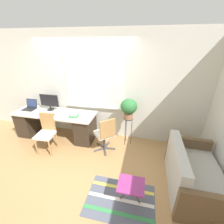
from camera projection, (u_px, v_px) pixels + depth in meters
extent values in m
plane|color=tan|center=(77.00, 147.00, 3.75)|extent=(14.00, 14.00, 0.00)
cube|color=silver|center=(85.00, 86.00, 3.88)|extent=(9.00, 0.06, 2.70)
cube|color=white|center=(79.00, 80.00, 3.79)|extent=(0.76, 0.02, 1.43)
cube|color=white|center=(79.00, 80.00, 3.78)|extent=(0.69, 0.01, 1.36)
cube|color=white|center=(109.00, 81.00, 3.64)|extent=(0.76, 0.02, 1.43)
cube|color=white|center=(108.00, 81.00, 3.63)|extent=(0.69, 0.01, 1.36)
cube|color=white|center=(95.00, 106.00, 4.02)|extent=(1.57, 0.11, 0.04)
cube|color=beige|center=(54.00, 113.00, 3.92)|extent=(2.18, 0.71, 0.03)
cube|color=#33281E|center=(29.00, 122.00, 4.24)|extent=(0.40, 0.63, 0.69)
cube|color=#33281E|center=(86.00, 129.00, 3.90)|extent=(0.40, 0.63, 0.69)
cube|color=black|center=(29.00, 109.00, 4.09)|extent=(0.32, 0.23, 0.02)
cube|color=black|center=(32.00, 103.00, 4.16)|extent=(0.32, 0.06, 0.23)
cube|color=navy|center=(32.00, 103.00, 4.15)|extent=(0.29, 0.05, 0.20)
cylinder|color=black|center=(51.00, 109.00, 4.07)|extent=(0.18, 0.18, 0.02)
cylinder|color=black|center=(50.00, 107.00, 4.05)|extent=(0.04, 0.04, 0.11)
cube|color=black|center=(49.00, 100.00, 3.96)|extent=(0.52, 0.02, 0.32)
cube|color=black|center=(49.00, 101.00, 3.95)|extent=(0.50, 0.01, 0.30)
cube|color=silver|center=(44.00, 114.00, 3.79)|extent=(0.40, 0.12, 0.02)
ellipsoid|color=black|center=(54.00, 115.00, 3.76)|extent=(0.03, 0.06, 0.03)
cube|color=white|center=(74.00, 117.00, 3.63)|extent=(0.22, 0.17, 0.04)
cube|color=green|center=(74.00, 116.00, 3.62)|extent=(0.23, 0.16, 0.03)
cube|color=white|center=(74.00, 114.00, 3.62)|extent=(0.17, 0.17, 0.02)
cylinder|color=#B2844C|center=(36.00, 147.00, 3.43)|extent=(0.04, 0.04, 0.44)
cylinder|color=#B2844C|center=(50.00, 148.00, 3.39)|extent=(0.04, 0.04, 0.44)
cylinder|color=#B2844C|center=(44.00, 138.00, 3.73)|extent=(0.04, 0.04, 0.44)
cylinder|color=#B2844C|center=(57.00, 139.00, 3.69)|extent=(0.04, 0.04, 0.44)
cube|color=silver|center=(45.00, 135.00, 3.47)|extent=(0.41, 0.40, 0.06)
cube|color=#B2844C|center=(48.00, 122.00, 3.54)|extent=(0.35, 0.06, 0.45)
cube|color=#47474C|center=(99.00, 150.00, 3.65)|extent=(0.23, 0.20, 0.03)
cube|color=#47474C|center=(105.00, 152.00, 3.59)|extent=(0.14, 0.26, 0.03)
cube|color=#47474C|center=(110.00, 148.00, 3.69)|extent=(0.27, 0.06, 0.03)
cube|color=#47474C|center=(107.00, 145.00, 3.82)|extent=(0.10, 0.27, 0.03)
cube|color=#47474C|center=(101.00, 146.00, 3.79)|extent=(0.25, 0.17, 0.03)
cylinder|color=#333338|center=(104.00, 141.00, 3.62)|extent=(0.04, 0.04, 0.38)
cube|color=silver|center=(104.00, 134.00, 3.53)|extent=(0.55, 0.55, 0.06)
cube|color=#B2844C|center=(108.00, 129.00, 3.26)|extent=(0.30, 0.27, 0.43)
cube|color=beige|center=(194.00, 179.00, 2.64)|extent=(0.83, 1.19, 0.41)
cube|color=beige|center=(178.00, 158.00, 2.53)|extent=(0.16, 1.19, 0.40)
cube|color=brown|center=(208.00, 212.00, 2.03)|extent=(0.83, 0.09, 0.64)
cube|color=brown|center=(187.00, 151.00, 3.15)|extent=(0.83, 0.09, 0.64)
cylinder|color=#333338|center=(128.00, 119.00, 3.62)|extent=(0.23, 0.23, 0.02)
cylinder|color=#333338|center=(131.00, 132.00, 3.75)|extent=(0.01, 0.01, 0.71)
cylinder|color=#333338|center=(126.00, 129.00, 3.86)|extent=(0.01, 0.01, 0.71)
cylinder|color=#333338|center=(125.00, 133.00, 3.71)|extent=(0.01, 0.01, 0.71)
cylinder|color=#9E6B4C|center=(128.00, 115.00, 3.58)|extent=(0.21, 0.21, 0.14)
ellipsoid|color=#2D7038|center=(129.00, 106.00, 3.48)|extent=(0.39, 0.39, 0.35)
cube|color=#565B6B|center=(120.00, 200.00, 2.51)|extent=(1.13, 0.79, 0.01)
cube|color=#388E4C|center=(118.00, 213.00, 2.30)|extent=(1.11, 0.06, 0.00)
cube|color=white|center=(120.00, 200.00, 2.50)|extent=(1.11, 0.06, 0.00)
cube|color=#DBCC4C|center=(122.00, 188.00, 2.70)|extent=(1.11, 0.06, 0.00)
cube|color=#93337A|center=(131.00, 185.00, 2.33)|extent=(0.42, 0.35, 0.02)
cylinder|color=#4C3D2D|center=(126.00, 192.00, 2.43)|extent=(0.20, 0.02, 0.38)
cylinder|color=#4C3D2D|center=(135.00, 194.00, 2.40)|extent=(0.20, 0.02, 0.38)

